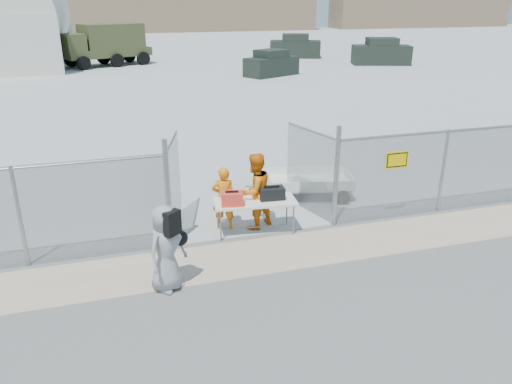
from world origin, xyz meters
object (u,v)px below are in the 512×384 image
object	(u,v)px
folding_table	(255,216)
security_worker_left	(224,198)
utility_trailer	(309,185)
visitor	(166,248)
security_worker_right	(255,191)

from	to	relation	value
folding_table	security_worker_left	world-z (taller)	security_worker_left
security_worker_left	utility_trailer	bearing A→B (deg)	-138.87
visitor	security_worker_right	bearing A→B (deg)	4.48
security_worker_right	visitor	size ratio (longest dim) A/B	1.09
security_worker_left	utility_trailer	distance (m)	3.09
folding_table	security_worker_left	xyz separation A→B (m)	(-0.65, 0.44, 0.37)
folding_table	security_worker_right	distance (m)	0.61
security_worker_right	visitor	distance (m)	3.23
security_worker_right	visitor	world-z (taller)	security_worker_right
security_worker_right	utility_trailer	world-z (taller)	security_worker_right
folding_table	utility_trailer	distance (m)	2.75
security_worker_right	visitor	bearing A→B (deg)	16.02
visitor	utility_trailer	bearing A→B (deg)	1.80
folding_table	security_worker_left	size ratio (longest dim) A/B	1.23
security_worker_left	visitor	bearing A→B (deg)	70.15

